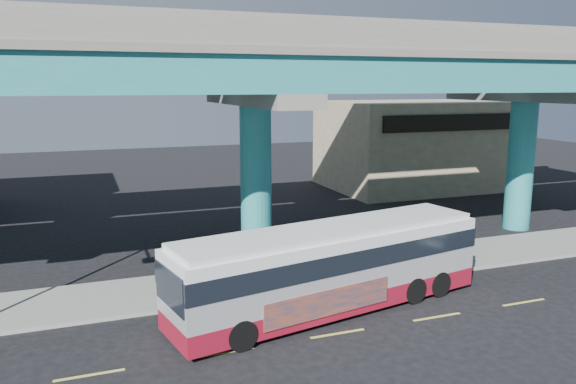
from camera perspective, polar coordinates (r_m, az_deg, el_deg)
name	(u,v)px	position (r m, az deg, el deg)	size (l,w,h in m)	color
ground	(334,330)	(20.03, 4.69, -13.81)	(120.00, 120.00, 0.00)	black
sidewalk	(281,278)	(24.72, -0.76, -8.68)	(70.00, 4.00, 0.15)	gray
lane_markings	(338,333)	(19.79, 5.07, -14.13)	(58.00, 0.12, 0.01)	#D8C64C
viaduct	(254,67)	(26.73, -3.47, 12.55)	(52.00, 12.40, 11.70)	teal
building_beige	(415,144)	(47.37, 12.81, 4.75)	(14.00, 10.23, 7.00)	#C3B58B
transit_bus	(331,265)	(21.08, 4.44, -7.37)	(12.82, 5.13, 3.22)	maroon
stop_sign	(381,232)	(24.66, 9.45, -4.00)	(0.75, 0.35, 2.67)	gray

